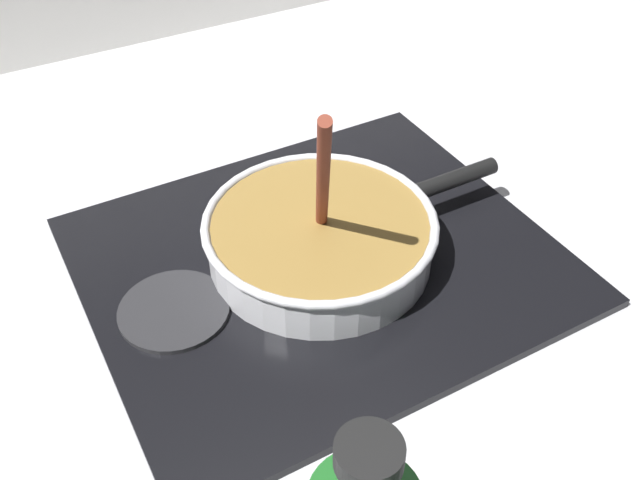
{
  "coord_description": "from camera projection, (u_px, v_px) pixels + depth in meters",
  "views": [
    {
      "loc": [
        -0.23,
        -0.5,
        0.61
      ],
      "look_at": [
        0.08,
        0.07,
        0.04
      ],
      "focal_mm": 39.84,
      "sensor_mm": 36.0,
      "label": 1
    }
  ],
  "objects": [
    {
      "name": "spare_burner",
      "position": [
        174.0,
        310.0,
        0.81
      ],
      "size": [
        0.13,
        0.13,
        0.01
      ],
      "primitive_type": "cylinder",
      "color": "#262628",
      "rests_on": "hob_plate"
    },
    {
      "name": "ground",
      "position": [
        290.0,
        337.0,
        0.82
      ],
      "size": [
        2.4,
        1.6,
        0.04
      ],
      "primitive_type": "cube",
      "color": "#B7B7BC"
    },
    {
      "name": "cooking_pan",
      "position": [
        321.0,
        236.0,
        0.86
      ],
      "size": [
        0.41,
        0.28,
        0.27
      ],
      "color": "silver",
      "rests_on": "hob_plate"
    },
    {
      "name": "hob_plate",
      "position": [
        320.0,
        261.0,
        0.88
      ],
      "size": [
        0.56,
        0.48,
        0.01
      ],
      "primitive_type": "cube",
      "color": "black",
      "rests_on": "ground"
    },
    {
      "name": "burner_ring",
      "position": [
        320.0,
        255.0,
        0.88
      ],
      "size": [
        0.19,
        0.19,
        0.01
      ],
      "primitive_type": "torus",
      "color": "#592D0C",
      "rests_on": "hob_plate"
    }
  ]
}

